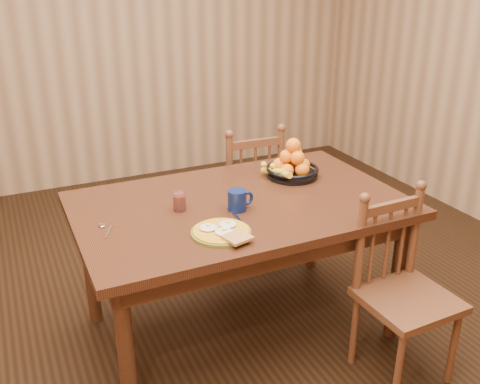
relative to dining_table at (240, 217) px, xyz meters
name	(u,v)px	position (x,y,z in m)	size (l,w,h in m)	color
room	(240,79)	(0.00, 0.00, 0.68)	(4.52, 5.02, 2.72)	black
dining_table	(240,217)	(0.00, 0.00, 0.00)	(1.60, 1.00, 0.75)	black
chair_far	(246,195)	(0.37, 0.69, -0.22)	(0.43, 0.41, 0.92)	#522E18
chair_near	(403,292)	(0.55, -0.60, -0.23)	(0.41, 0.39, 0.88)	#522E18
breakfast_plate	(222,232)	(-0.22, -0.28, 0.10)	(0.26, 0.30, 0.04)	#59601E
fork	(234,214)	(-0.09, -0.13, 0.09)	(0.04, 0.18, 0.00)	silver
spoon	(104,227)	(-0.67, -0.01, 0.09)	(0.06, 0.15, 0.01)	silver
coffee_mug	(238,200)	(-0.05, -0.09, 0.14)	(0.13, 0.09, 0.10)	#0B173D
juice_glass	(179,202)	(-0.30, 0.03, 0.13)	(0.06, 0.06, 0.09)	silver
fruit_bowl	(292,166)	(0.40, 0.19, 0.15)	(0.32, 0.29, 0.22)	black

